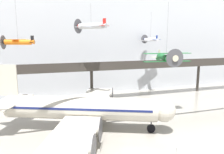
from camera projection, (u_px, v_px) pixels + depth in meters
hangar_back_wall at (85, 43)px, 57.10m from camera, size 140.00×3.00×26.95m
mezzanine_walkway at (92, 69)px, 50.13m from camera, size 110.00×3.20×9.40m
airliner_silver_main at (80, 108)px, 34.66m from camera, size 28.73×33.70×10.49m
suspended_plane_silver_racer at (91, 26)px, 42.97m from camera, size 6.92×6.97×5.69m
suspended_plane_white_twin at (150, 40)px, 56.78m from camera, size 6.59×5.47×7.94m
suspended_plane_orange_highwing at (18, 42)px, 37.17m from camera, size 5.58×6.70×8.43m
suspended_plane_green_biplane at (166, 58)px, 40.52m from camera, size 9.02×7.37×11.38m
stanchion_barrier at (176, 154)px, 27.35m from camera, size 0.36×0.36×1.08m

